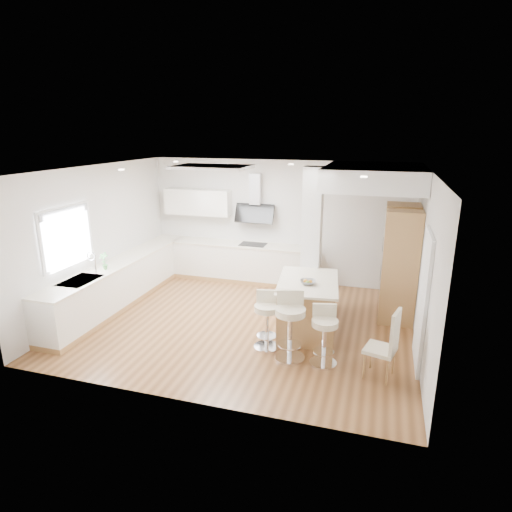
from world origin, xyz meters
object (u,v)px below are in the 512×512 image
(peninsula, at_px, (307,305))
(bar_stool_c, at_px, (324,332))
(bar_stool_b, at_px, (290,322))
(dining_chair, at_px, (387,343))
(bar_stool_a, at_px, (267,317))

(peninsula, relative_size, bar_stool_c, 1.77)
(peninsula, relative_size, bar_stool_b, 1.52)
(peninsula, bearing_deg, dining_chair, -48.90)
(peninsula, distance_m, dining_chair, 1.82)
(bar_stool_a, distance_m, dining_chair, 1.91)
(bar_stool_a, distance_m, bar_stool_c, 0.99)
(peninsula, xyz_separation_m, dining_chair, (1.35, -1.22, 0.10))
(bar_stool_a, distance_m, bar_stool_b, 0.49)
(peninsula, bearing_deg, bar_stool_b, -101.52)
(dining_chair, bearing_deg, peninsula, 152.84)
(peninsula, bearing_deg, bar_stool_c, -74.06)
(peninsula, distance_m, bar_stool_a, 0.96)
(bar_stool_a, relative_size, dining_chair, 0.90)
(bar_stool_a, bearing_deg, peninsula, 47.46)
(peninsula, height_order, bar_stool_a, peninsula)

